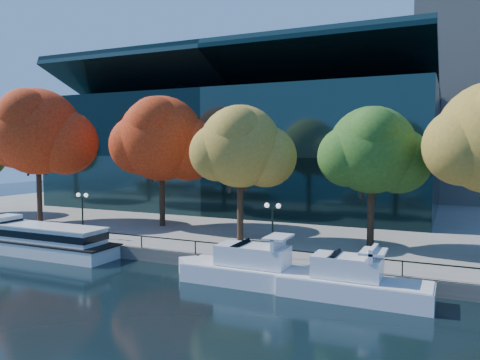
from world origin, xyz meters
The scene contains 13 objects.
ground centered at (0.00, 0.00, 0.00)m, with size 160.00×160.00×0.00m, color black.
promenade centered at (0.00, 36.38, 0.50)m, with size 90.00×67.08×1.00m.
railing centered at (0.00, 3.25, 1.94)m, with size 88.20×0.08×0.99m.
convention_building centered at (-4.00, 31.79, 8.51)m, with size 50.00×24.57×21.43m.
tour_boat centered at (-9.49, 1.32, 1.29)m, with size 16.04×3.58×3.04m.
cruiser_near centered at (10.86, 0.81, 1.05)m, with size 11.71×3.01×3.39m.
cruiser_far centered at (17.12, 0.50, 1.04)m, with size 10.08×2.79×3.29m.
tree_1 centered at (-18.36, 9.83, 10.60)m, with size 11.72×9.61×14.49m.
tree_2 centered at (-4.33, 12.81, 9.80)m, with size 10.85×8.90×13.33m.
tree_3 centered at (6.08, 9.38, 9.02)m, with size 8.93×7.32×11.75m.
tree_4 centered at (16.89, 11.17, 8.73)m, with size 8.78×7.20×11.40m.
lamp_1 centered at (-7.34, 4.50, 3.98)m, with size 1.26×0.36×4.03m.
lamp_2 centered at (10.80, 4.50, 3.98)m, with size 1.26×0.36×4.03m.
Camera 1 is at (22.78, -27.30, 9.09)m, focal length 35.00 mm.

